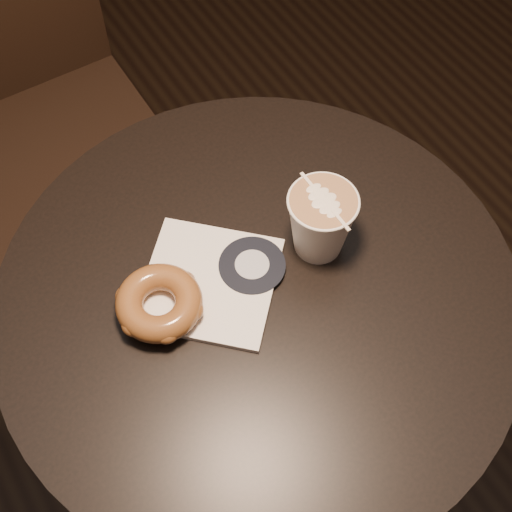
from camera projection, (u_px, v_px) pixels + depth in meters
name	position (u px, v px, depth m)	size (l,w,h in m)	color
cafe_table	(258.00, 353.00, 1.11)	(0.70, 0.70, 0.75)	black
chair	(18.00, 80.00, 1.35)	(0.43, 0.43, 1.07)	black
pastry_bag	(209.00, 282.00, 0.94)	(0.17, 0.17, 0.01)	white
doughnut	(159.00, 303.00, 0.90)	(0.11, 0.11, 0.04)	brown
latte_cup	(320.00, 223.00, 0.93)	(0.09, 0.09, 0.10)	white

